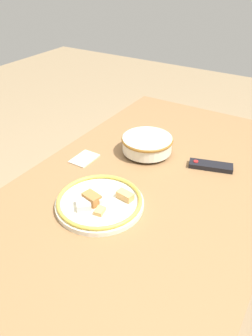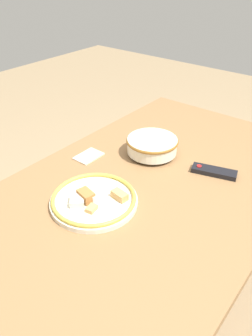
{
  "view_description": "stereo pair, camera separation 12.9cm",
  "coord_description": "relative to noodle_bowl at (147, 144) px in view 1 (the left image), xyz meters",
  "views": [
    {
      "loc": [
        0.92,
        0.46,
        1.51
      ],
      "look_at": [
        0.01,
        -0.1,
        0.8
      ],
      "focal_mm": 35.0,
      "sensor_mm": 36.0,
      "label": 1
    },
    {
      "loc": [
        0.85,
        0.57,
        1.51
      ],
      "look_at": [
        0.01,
        -0.1,
        0.8
      ],
      "focal_mm": 35.0,
      "sensor_mm": 36.0,
      "label": 2
    }
  ],
  "objects": [
    {
      "name": "ground_plane",
      "position": [
        0.2,
        0.12,
        -0.81
      ],
      "size": [
        8.0,
        8.0,
        0.0
      ],
      "primitive_type": "plane",
      "color": "#9E8460"
    },
    {
      "name": "dining_table",
      "position": [
        0.2,
        0.12,
        -0.12
      ],
      "size": [
        1.59,
        0.93,
        0.77
      ],
      "color": "olive",
      "rests_on": "ground_plane"
    },
    {
      "name": "noodle_bowl",
      "position": [
        0.0,
        0.0,
        0.0
      ],
      "size": [
        0.23,
        0.23,
        0.08
      ],
      "color": "silver",
      "rests_on": "dining_table"
    },
    {
      "name": "food_plate",
      "position": [
        0.41,
        0.03,
        -0.03
      ],
      "size": [
        0.31,
        0.31,
        0.05
      ],
      "color": "silver",
      "rests_on": "dining_table"
    },
    {
      "name": "tv_remote",
      "position": [
        -0.03,
        0.28,
        -0.04
      ],
      "size": [
        0.1,
        0.19,
        0.02
      ],
      "rotation": [
        0.0,
        0.0,
        3.43
      ],
      "color": "black",
      "rests_on": "dining_table"
    },
    {
      "name": "folded_napkin",
      "position": [
        0.19,
        -0.2,
        -0.04
      ],
      "size": [
        0.12,
        0.08,
        0.01
      ],
      "color": "beige",
      "rests_on": "dining_table"
    }
  ]
}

